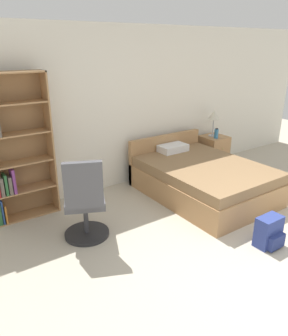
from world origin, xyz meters
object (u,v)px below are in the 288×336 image
(office_chair, at_px, (85,204))
(nightstand, at_px, (213,151))
(table_lamp, at_px, (214,116))
(backpack_blue, at_px, (269,232))
(water_bottle, at_px, (216,134))
(bookshelf, at_px, (7,150))
(bed, at_px, (201,178))

(office_chair, bearing_deg, nightstand, 17.05)
(table_lamp, bearing_deg, backpack_blue, -121.26)
(office_chair, relative_size, water_bottle, 5.59)
(bookshelf, bearing_deg, table_lamp, -0.53)
(office_chair, height_order, backpack_blue, office_chair)
(bookshelf, relative_size, backpack_blue, 5.22)
(table_lamp, xyz_separation_m, water_bottle, (-0.06, -0.15, -0.30))
(nightstand, xyz_separation_m, table_lamp, (-0.02, 0.03, 0.70))
(table_lamp, distance_m, backpack_blue, 2.92)
(bookshelf, bearing_deg, nightstand, -1.00)
(backpack_blue, bearing_deg, nightstand, 58.10)
(bed, distance_m, office_chair, 2.11)
(bed, relative_size, backpack_blue, 5.45)
(table_lamp, bearing_deg, bookshelf, 179.47)
(bookshelf, xyz_separation_m, office_chair, (0.58, -1.05, -0.51))
(bed, relative_size, table_lamp, 4.06)
(nightstand, distance_m, water_bottle, 0.42)
(nightstand, bearing_deg, bookshelf, 179.00)
(office_chair, xyz_separation_m, nightstand, (3.22, 0.99, -0.18))
(nightstand, relative_size, water_bottle, 3.15)
(table_lamp, relative_size, water_bottle, 2.61)
(office_chair, relative_size, nightstand, 1.77)
(table_lamp, bearing_deg, bed, -142.33)
(nightstand, xyz_separation_m, water_bottle, (-0.08, -0.12, 0.40))
(bookshelf, height_order, backpack_blue, bookshelf)
(backpack_blue, bearing_deg, bed, 77.21)
(backpack_blue, bearing_deg, water_bottle, 58.19)
(bed, distance_m, water_bottle, 1.33)
(office_chair, xyz_separation_m, backpack_blue, (1.75, -1.38, -0.31))
(office_chair, bearing_deg, table_lamp, 17.65)
(table_lamp, bearing_deg, office_chair, -162.35)
(bookshelf, xyz_separation_m, table_lamp, (3.78, -0.03, 0.01))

